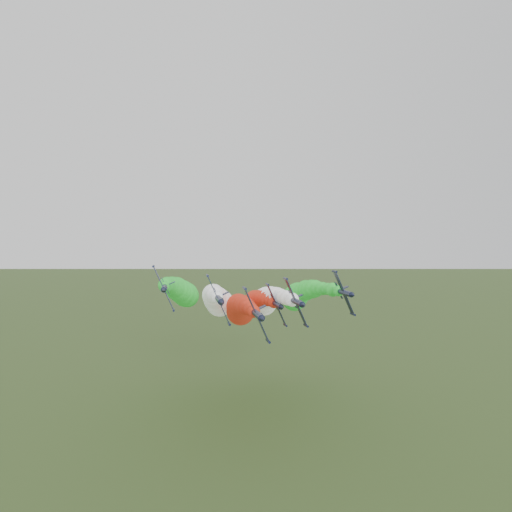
# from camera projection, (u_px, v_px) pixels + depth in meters

# --- Properties ---
(jet_lead) EXTENTS (13.28, 83.98, 18.87)m
(jet_lead) POSITION_uv_depth(u_px,v_px,m) (240.00, 308.00, 142.83)
(jet_lead) COLOR black
(jet_lead) RESTS_ON ground
(jet_inner_left) EXTENTS (13.37, 84.08, 18.97)m
(jet_inner_left) POSITION_uv_depth(u_px,v_px,m) (217.00, 299.00, 151.31)
(jet_inner_left) COLOR black
(jet_inner_left) RESTS_ON ground
(jet_inner_right) EXTENTS (12.45, 83.16, 18.05)m
(jet_inner_right) POSITION_uv_depth(u_px,v_px,m) (266.00, 300.00, 152.20)
(jet_inner_right) COLOR black
(jet_inner_right) RESTS_ON ground
(jet_outer_left) EXTENTS (12.81, 83.52, 18.41)m
(jet_outer_left) POSITION_uv_depth(u_px,v_px,m) (181.00, 292.00, 160.48)
(jet_outer_left) COLOR black
(jet_outer_left) RESTS_ON ground
(jet_outer_right) EXTENTS (13.24, 83.94, 18.83)m
(jet_outer_right) POSITION_uv_depth(u_px,v_px,m) (299.00, 295.00, 163.76)
(jet_outer_right) COLOR black
(jet_outer_right) RESTS_ON ground
(jet_trail) EXTENTS (12.57, 83.28, 18.16)m
(jet_trail) POSITION_uv_depth(u_px,v_px,m) (256.00, 302.00, 166.07)
(jet_trail) COLOR black
(jet_trail) RESTS_ON ground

